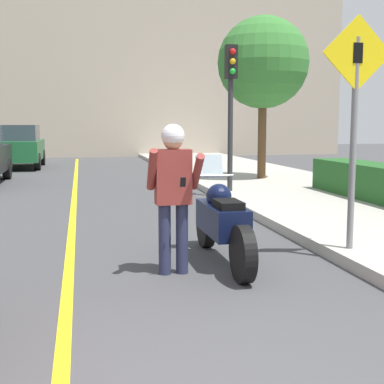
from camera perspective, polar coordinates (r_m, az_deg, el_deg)
The scene contains 8 objects.
road_center_line at distance 9.02m, azimuth -12.68°, elevation -3.80°, with size 0.12×36.00×0.01m.
building_backdrop at distance 28.99m, azimuth -11.16°, elevation 12.43°, with size 28.00×1.20×8.79m.
motorcycle at distance 6.60m, azimuth 3.20°, elevation -3.21°, with size 0.62×2.37×1.30m.
person_biker at distance 6.00m, azimuth -2.02°, elevation 0.94°, with size 0.59×0.47×1.71m.
crossing_sign at distance 6.87m, azimuth 16.98°, elevation 8.30°, with size 0.91×0.08×2.85m.
traffic_light at distance 12.50m, azimuth 4.17°, elevation 10.83°, with size 0.26×0.30×3.34m.
street_tree at distance 15.64m, azimuth 7.60°, elevation 13.47°, with size 2.58×2.58×4.57m.
parked_car_green at distance 22.05m, azimuth -18.12°, elevation 4.68°, with size 1.88×4.20×1.68m.
Camera 1 is at (-0.43, -2.86, 1.70)m, focal length 50.00 mm.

